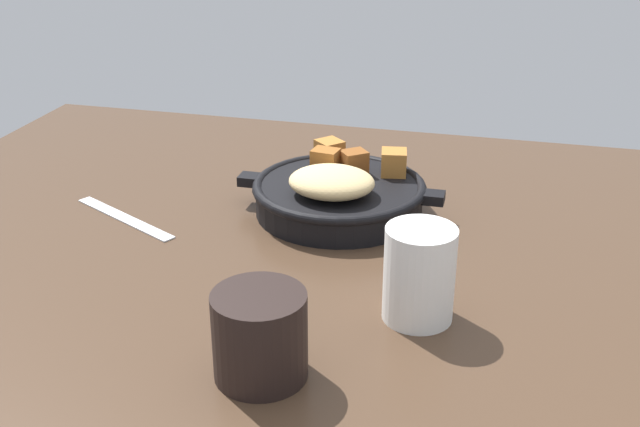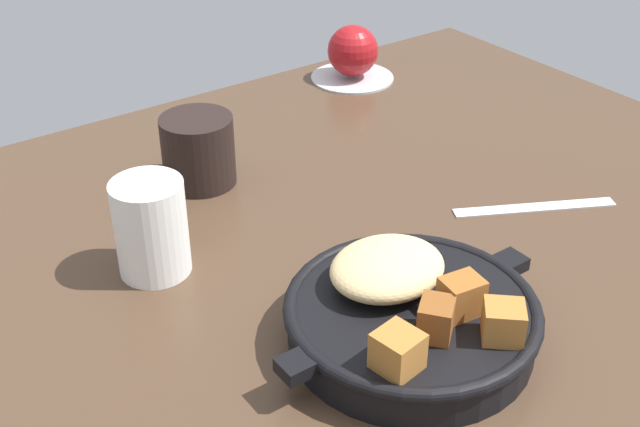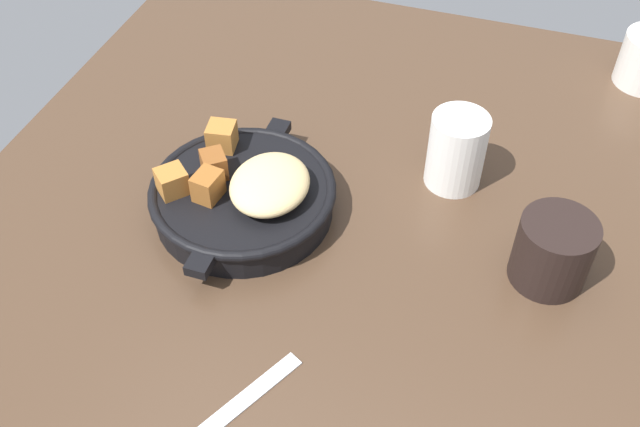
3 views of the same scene
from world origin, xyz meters
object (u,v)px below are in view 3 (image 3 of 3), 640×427
white_creamer_pitcher (456,151)px  butter_knife (226,414)px  coffee_mug_dark (553,251)px  cast_iron_skillet (245,194)px

white_creamer_pitcher → butter_knife: bearing=-19.6°
white_creamer_pitcher → coffee_mug_dark: bearing=47.0°
cast_iron_skillet → coffee_mug_dark: bearing=91.9°
cast_iron_skillet → coffee_mug_dark: size_ratio=3.19×
butter_knife → white_creamer_pitcher: 39.28cm
cast_iron_skillet → coffee_mug_dark: coffee_mug_dark is taller
cast_iron_skillet → white_creamer_pitcher: size_ratio=2.74×
butter_knife → white_creamer_pitcher: size_ratio=1.88×
cast_iron_skillet → butter_knife: bearing=18.2°
cast_iron_skillet → butter_knife: cast_iron_skillet is taller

